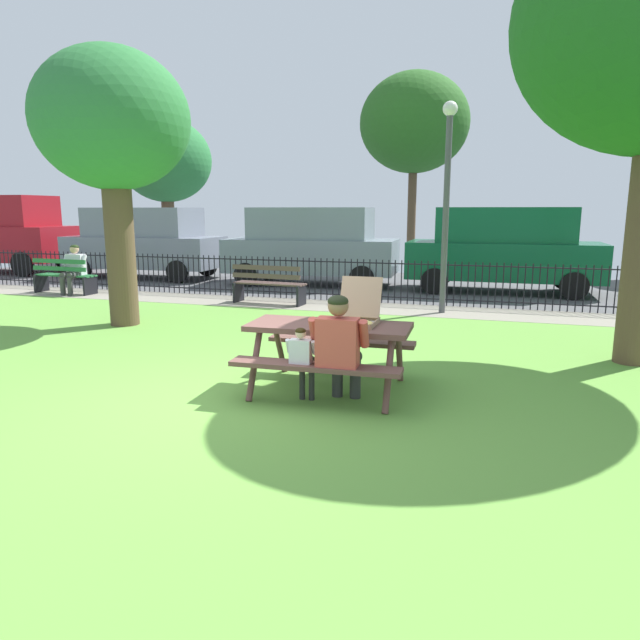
{
  "coord_description": "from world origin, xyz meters",
  "views": [
    {
      "loc": [
        2.63,
        -5.28,
        2.03
      ],
      "look_at": [
        0.69,
        1.0,
        0.75
      ],
      "focal_mm": 32.03,
      "sensor_mm": 36.0,
      "label": 1
    }
  ],
  "objects": [
    {
      "name": "picnic_table_foreground",
      "position": [
        0.89,
        0.71,
        0.6
      ],
      "size": [
        1.84,
        1.53,
        0.79
      ],
      "color": "brown",
      "rests_on": "ground"
    },
    {
      "name": "parked_car_right",
      "position": [
        2.8,
        9.55,
        1.1
      ],
      "size": [
        4.61,
        1.97,
        2.08
      ],
      "color": "#0D5330",
      "rests_on": "ground"
    },
    {
      "name": "cobblestone_walkway",
      "position": [
        0.0,
        6.28,
        -0.0
      ],
      "size": [
        28.0,
        1.4,
        0.01
      ],
      "primitive_type": "cube",
      "color": "gray"
    },
    {
      "name": "park_bench_left",
      "position": [
        -7.44,
        6.15,
        0.42
      ],
      "size": [
        1.62,
        0.54,
        0.85
      ],
      "color": "#266936",
      "rests_on": "ground"
    },
    {
      "name": "parked_car_far_left",
      "position": [
        -12.82,
        9.56,
        1.31
      ],
      "size": [
        4.79,
        2.27,
        2.46
      ],
      "color": "maroon",
      "rests_on": "ground"
    },
    {
      "name": "parked_car_center",
      "position": [
        -2.18,
        9.56,
        1.1
      ],
      "size": [
        4.68,
        2.12,
        2.08
      ],
      "color": "slate",
      "rests_on": "ground"
    },
    {
      "name": "adult_at_table",
      "position": [
        1.15,
        0.21,
        0.66
      ],
      "size": [
        0.62,
        0.6,
        1.19
      ],
      "color": "#353535",
      "rests_on": "ground"
    },
    {
      "name": "street_asphalt",
      "position": [
        0.0,
        10.09,
        -0.01
      ],
      "size": [
        28.0,
        6.21,
        0.01
      ],
      "primitive_type": "cube",
      "color": "#515154"
    },
    {
      "name": "far_tree_left",
      "position": [
        -9.71,
        14.63,
        3.84
      ],
      "size": [
        3.5,
        3.5,
        5.46
      ],
      "color": "brown",
      "rests_on": "ground"
    },
    {
      "name": "iron_fence_streetside",
      "position": [
        -0.0,
        6.98,
        0.49
      ],
      "size": [
        23.98,
        0.03,
        0.95
      ],
      "color": "black",
      "rests_on": "ground"
    },
    {
      "name": "child_at_table",
      "position": [
        0.76,
        0.17,
        0.51
      ],
      "size": [
        0.33,
        0.32,
        0.84
      ],
      "color": "#2B2B2B",
      "rests_on": "ground"
    },
    {
      "name": "tree_midground_left",
      "position": [
        -3.67,
        3.28,
        3.43
      ],
      "size": [
        2.6,
        2.6,
        4.69
      ],
      "color": "brown",
      "rests_on": "ground"
    },
    {
      "name": "park_bench_center",
      "position": [
        -2.06,
        6.15,
        0.42
      ],
      "size": [
        1.62,
        0.57,
        0.85
      ],
      "color": "brown",
      "rests_on": "ground"
    },
    {
      "name": "pizza_box_open",
      "position": [
        1.18,
        0.84,
        0.86
      ],
      "size": [
        0.48,
        0.58,
        0.5
      ],
      "color": "tan",
      "rests_on": "picnic_table_foreground"
    },
    {
      "name": "lamp_post_walkway",
      "position": [
        1.66,
        6.15,
        2.46
      ],
      "size": [
        0.28,
        0.28,
        4.02
      ],
      "color": "#4C4C51",
      "rests_on": "ground"
    },
    {
      "name": "ground",
      "position": [
        0.0,
        1.49,
        -0.01
      ],
      "size": [
        28.0,
        10.98,
        0.02
      ],
      "primitive_type": "cube",
      "color": "#659F3E"
    },
    {
      "name": "person_on_park_bench",
      "position": [
        -7.15,
        6.16,
        0.66
      ],
      "size": [
        0.62,
        0.61,
        1.19
      ],
      "color": "#3B3B3B",
      "rests_on": "ground"
    },
    {
      "name": "far_tree_midleft",
      "position": [
        -0.21,
        14.63,
        4.84
      ],
      "size": [
        3.63,
        3.63,
        6.49
      ],
      "color": "brown",
      "rests_on": "ground"
    },
    {
      "name": "parked_car_left",
      "position": [
        -7.42,
        9.56,
        1.1
      ],
      "size": [
        4.65,
        2.06,
        2.08
      ],
      "color": "slate",
      "rests_on": "ground"
    }
  ]
}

